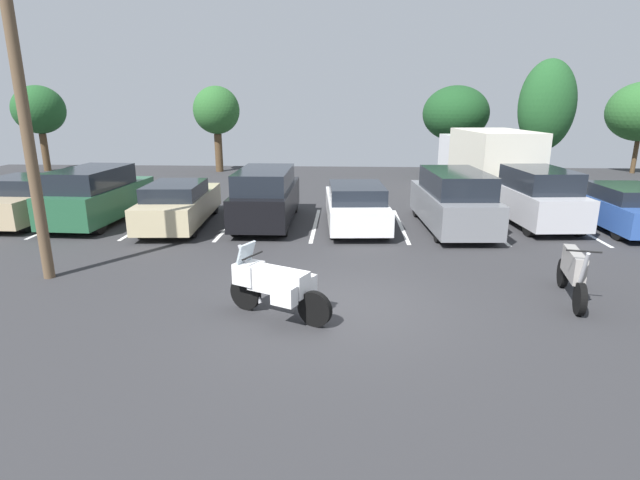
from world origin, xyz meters
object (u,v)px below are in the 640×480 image
object	(u,v)px
motorcycle_touring	(275,284)
car_green	(98,195)
car_tan	(28,200)
box_truck	(487,160)
car_champagne	(179,204)
utility_pole	(22,98)
car_white	(356,205)
car_black	(266,196)
car_grey	(453,200)
car_blue	(621,206)
car_silver	(536,197)
motorcycle_second	(573,273)

from	to	relation	value
motorcycle_touring	car_green	world-z (taller)	car_green
car_tan	box_truck	size ratio (longest dim) A/B	0.68
car_green	car_champagne	size ratio (longest dim) A/B	0.96
car_champagne	utility_pole	bearing A→B (deg)	-105.60
motorcycle_touring	car_white	size ratio (longest dim) A/B	0.44
car_green	car_white	distance (m)	8.64
car_tan	car_black	xyz separation A→B (m)	(8.14, 0.06, 0.19)
car_tan	box_truck	distance (m)	17.87
car_grey	car_blue	size ratio (longest dim) A/B	1.02
car_blue	car_grey	bearing A→B (deg)	-175.52
car_silver	motorcycle_touring	bearing A→B (deg)	-134.76
motorcycle_second	car_black	world-z (taller)	car_black
car_tan	car_green	size ratio (longest dim) A/B	0.90
car_tan	car_silver	bearing A→B (deg)	1.16
car_tan	utility_pole	world-z (taller)	utility_pole
car_green	car_white	size ratio (longest dim) A/B	1.02
motorcycle_touring	car_champagne	distance (m)	8.11
car_champagne	box_truck	distance (m)	13.11
car_grey	car_silver	xyz separation A→B (m)	(2.83, 0.65, 0.00)
motorcycle_touring	car_white	bearing A→B (deg)	76.94
car_champagne	car_grey	bearing A→B (deg)	-0.10
car_blue	car_green	bearing A→B (deg)	-179.57
car_silver	car_blue	xyz separation A→B (m)	(2.62, -0.23, -0.23)
car_white	car_silver	bearing A→B (deg)	4.95
car_green	car_grey	xyz separation A→B (m)	(11.72, -0.30, 0.00)
motorcycle_second	car_blue	bearing A→B (deg)	56.05
car_tan	car_blue	size ratio (longest dim) A/B	0.89
car_green	car_tan	bearing A→B (deg)	179.78
car_tan	car_champagne	xyz separation A→B (m)	(5.32, -0.29, -0.03)
car_champagne	utility_pole	world-z (taller)	utility_pole
car_green	car_blue	size ratio (longest dim) A/B	0.99
car_tan	car_white	bearing A→B (deg)	-0.86
motorcycle_second	car_silver	xyz separation A→B (m)	(1.61, 6.51, 0.34)
motorcycle_second	car_champagne	world-z (taller)	car_champagne
car_black	car_silver	distance (m)	8.87
utility_pole	motorcycle_touring	bearing A→B (deg)	-18.60
car_green	car_blue	world-z (taller)	car_green
car_green	utility_pole	size ratio (longest dim) A/B	0.62
car_black	car_white	distance (m)	2.97
car_black	car_white	world-z (taller)	car_black
motorcycle_second	box_truck	size ratio (longest dim) A/B	0.34
motorcycle_touring	motorcycle_second	bearing A→B (deg)	10.63
box_truck	car_white	bearing A→B (deg)	-133.64
car_green	car_silver	xyz separation A→B (m)	(14.55, 0.35, 0.00)
car_green	car_silver	world-z (taller)	car_silver
motorcycle_touring	box_truck	distance (m)	15.13
car_black	car_grey	world-z (taller)	car_grey
motorcycle_touring	car_black	xyz separation A→B (m)	(-1.30, 7.34, 0.29)
utility_pole	motorcycle_second	bearing A→B (deg)	-3.73
car_champagne	car_grey	distance (m)	8.86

